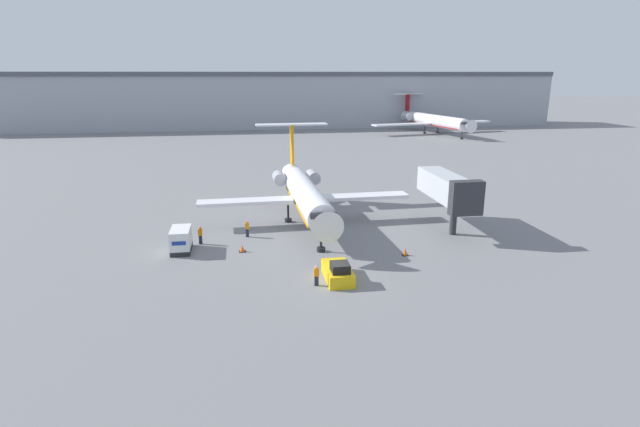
{
  "coord_description": "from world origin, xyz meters",
  "views": [
    {
      "loc": [
        -7.08,
        -36.32,
        16.16
      ],
      "look_at": [
        0.0,
        8.45,
        3.37
      ],
      "focal_mm": 28.0,
      "sensor_mm": 36.0,
      "label": 1
    }
  ],
  "objects_px": {
    "traffic_cone_right": "(405,252)",
    "worker_near_tug": "(316,275)",
    "traffic_cone_left": "(242,248)",
    "airplane_main": "(305,193)",
    "worker_on_apron": "(200,235)",
    "jet_bridge": "(448,188)",
    "pushback_tug": "(338,272)",
    "airplane_parked_far_left": "(434,121)",
    "worker_by_wing": "(247,228)",
    "luggage_cart": "(181,240)"
  },
  "relations": [
    {
      "from": "luggage_cart",
      "to": "airplane_parked_far_left",
      "type": "height_order",
      "value": "airplane_parked_far_left"
    },
    {
      "from": "airplane_main",
      "to": "pushback_tug",
      "type": "height_order",
      "value": "airplane_main"
    },
    {
      "from": "worker_by_wing",
      "to": "worker_on_apron",
      "type": "distance_m",
      "value": 4.81
    },
    {
      "from": "worker_on_apron",
      "to": "jet_bridge",
      "type": "bearing_deg",
      "value": 2.28
    },
    {
      "from": "pushback_tug",
      "to": "luggage_cart",
      "type": "xyz_separation_m",
      "value": [
        -13.26,
        8.88,
        0.46
      ]
    },
    {
      "from": "worker_on_apron",
      "to": "airplane_parked_far_left",
      "type": "relative_size",
      "value": 0.05
    },
    {
      "from": "worker_on_apron",
      "to": "jet_bridge",
      "type": "relative_size",
      "value": 0.17
    },
    {
      "from": "traffic_cone_left",
      "to": "luggage_cart",
      "type": "bearing_deg",
      "value": 169.53
    },
    {
      "from": "worker_near_tug",
      "to": "luggage_cart",
      "type": "bearing_deg",
      "value": 139.26
    },
    {
      "from": "pushback_tug",
      "to": "jet_bridge",
      "type": "bearing_deg",
      "value": 39.81
    },
    {
      "from": "pushback_tug",
      "to": "worker_near_tug",
      "type": "height_order",
      "value": "pushback_tug"
    },
    {
      "from": "worker_by_wing",
      "to": "airplane_parked_far_left",
      "type": "bearing_deg",
      "value": 57.86
    },
    {
      "from": "worker_near_tug",
      "to": "worker_by_wing",
      "type": "relative_size",
      "value": 0.96
    },
    {
      "from": "worker_near_tug",
      "to": "airplane_parked_far_left",
      "type": "relative_size",
      "value": 0.05
    },
    {
      "from": "jet_bridge",
      "to": "pushback_tug",
      "type": "bearing_deg",
      "value": -140.19
    },
    {
      "from": "pushback_tug",
      "to": "worker_by_wing",
      "type": "distance_m",
      "value": 14.1
    },
    {
      "from": "airplane_main",
      "to": "worker_by_wing",
      "type": "xyz_separation_m",
      "value": [
        -6.5,
        -4.02,
        -2.52
      ]
    },
    {
      "from": "worker_by_wing",
      "to": "traffic_cone_left",
      "type": "height_order",
      "value": "worker_by_wing"
    },
    {
      "from": "pushback_tug",
      "to": "airplane_parked_far_left",
      "type": "height_order",
      "value": "airplane_parked_far_left"
    },
    {
      "from": "traffic_cone_right",
      "to": "worker_near_tug",
      "type": "bearing_deg",
      "value": -149.19
    },
    {
      "from": "luggage_cart",
      "to": "traffic_cone_left",
      "type": "distance_m",
      "value": 5.79
    },
    {
      "from": "pushback_tug",
      "to": "worker_by_wing",
      "type": "bearing_deg",
      "value": 120.05
    },
    {
      "from": "pushback_tug",
      "to": "airplane_parked_far_left",
      "type": "xyz_separation_m",
      "value": [
        45.4,
        95.7,
        2.9
      ]
    },
    {
      "from": "airplane_main",
      "to": "luggage_cart",
      "type": "xyz_separation_m",
      "value": [
        -12.7,
        -7.35,
        -2.33
      ]
    },
    {
      "from": "traffic_cone_left",
      "to": "traffic_cone_right",
      "type": "relative_size",
      "value": 0.92
    },
    {
      "from": "airplane_parked_far_left",
      "to": "jet_bridge",
      "type": "xyz_separation_m",
      "value": [
        -31.37,
        -84.0,
        0.91
      ]
    },
    {
      "from": "luggage_cart",
      "to": "airplane_parked_far_left",
      "type": "xyz_separation_m",
      "value": [
        58.66,
        86.82,
        2.43
      ]
    },
    {
      "from": "airplane_main",
      "to": "traffic_cone_right",
      "type": "bearing_deg",
      "value": -56.55
    },
    {
      "from": "airplane_main",
      "to": "worker_on_apron",
      "type": "distance_m",
      "value": 12.62
    },
    {
      "from": "luggage_cart",
      "to": "traffic_cone_right",
      "type": "height_order",
      "value": "luggage_cart"
    },
    {
      "from": "traffic_cone_right",
      "to": "jet_bridge",
      "type": "xyz_separation_m",
      "value": [
        6.85,
        7.19,
        4.09
      ]
    },
    {
      "from": "worker_by_wing",
      "to": "jet_bridge",
      "type": "relative_size",
      "value": 0.16
    },
    {
      "from": "pushback_tug",
      "to": "worker_on_apron",
      "type": "relative_size",
      "value": 2.37
    },
    {
      "from": "pushback_tug",
      "to": "worker_on_apron",
      "type": "xyz_separation_m",
      "value": [
        -11.62,
        10.67,
        0.33
      ]
    },
    {
      "from": "pushback_tug",
      "to": "traffic_cone_left",
      "type": "distance_m",
      "value": 10.93
    },
    {
      "from": "worker_on_apron",
      "to": "traffic_cone_left",
      "type": "height_order",
      "value": "worker_on_apron"
    },
    {
      "from": "jet_bridge",
      "to": "worker_on_apron",
      "type": "bearing_deg",
      "value": -177.72
    },
    {
      "from": "luggage_cart",
      "to": "jet_bridge",
      "type": "distance_m",
      "value": 27.64
    },
    {
      "from": "airplane_main",
      "to": "worker_on_apron",
      "type": "height_order",
      "value": "airplane_main"
    },
    {
      "from": "worker_near_tug",
      "to": "airplane_main",
      "type": "bearing_deg",
      "value": 85.54
    },
    {
      "from": "traffic_cone_right",
      "to": "luggage_cart",
      "type": "bearing_deg",
      "value": 167.92
    },
    {
      "from": "luggage_cart",
      "to": "worker_by_wing",
      "type": "relative_size",
      "value": 1.89
    },
    {
      "from": "luggage_cart",
      "to": "worker_by_wing",
      "type": "xyz_separation_m",
      "value": [
        6.19,
        3.32,
        -0.19
      ]
    },
    {
      "from": "airplane_main",
      "to": "worker_near_tug",
      "type": "distance_m",
      "value": 17.37
    },
    {
      "from": "worker_near_tug",
      "to": "traffic_cone_left",
      "type": "distance_m",
      "value": 10.46
    },
    {
      "from": "airplane_main",
      "to": "jet_bridge",
      "type": "height_order",
      "value": "airplane_main"
    },
    {
      "from": "pushback_tug",
      "to": "traffic_cone_right",
      "type": "distance_m",
      "value": 8.49
    },
    {
      "from": "airplane_main",
      "to": "luggage_cart",
      "type": "relative_size",
      "value": 7.48
    },
    {
      "from": "airplane_main",
      "to": "worker_on_apron",
      "type": "bearing_deg",
      "value": -153.34
    },
    {
      "from": "airplane_main",
      "to": "worker_near_tug",
      "type": "relative_size",
      "value": 14.76
    }
  ]
}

